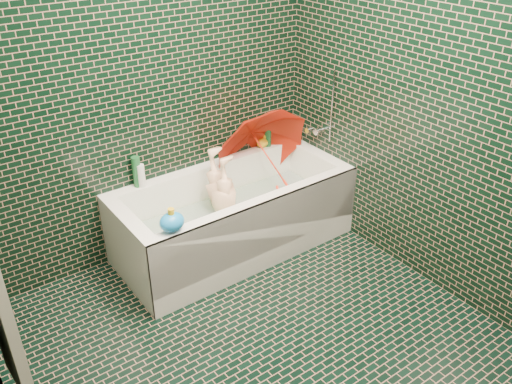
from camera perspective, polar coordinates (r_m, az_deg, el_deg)
floor at (r=3.27m, az=1.44°, el=-16.76°), size 2.80×2.80×0.00m
wall_back at (r=3.64m, az=-12.08°, el=11.13°), size 2.80×0.00×2.80m
wall_right at (r=3.41m, az=19.55°, el=8.81°), size 0.00×2.80×2.80m
bathtub at (r=3.97m, az=-2.20°, el=-3.25°), size 1.70×0.75×0.55m
bath_mat at (r=4.01m, az=-2.33°, el=-3.80°), size 1.35×0.47×0.01m
water at (r=3.94m, az=-2.37°, el=-2.05°), size 1.48×0.53×0.00m
faucet at (r=4.17m, az=6.93°, el=6.94°), size 0.18×0.19×0.55m
child at (r=3.93m, az=-3.20°, el=-1.96°), size 0.98×0.47×0.28m
umbrella at (r=4.05m, az=1.38°, el=3.53°), size 0.92×1.03×1.00m
soap_bottle_a at (r=4.47m, az=3.78°, el=5.62°), size 0.12×0.13×0.25m
soap_bottle_b at (r=4.46m, az=3.96°, el=5.53°), size 0.10×0.10×0.19m
soap_bottle_c at (r=4.45m, az=3.49°, el=5.48°), size 0.15×0.15×0.19m
bottle_right_tall at (r=4.30m, az=1.24°, el=6.24°), size 0.07×0.07×0.22m
bottle_right_pump at (r=4.42m, az=4.08°, el=6.47°), size 0.06×0.06×0.17m
bottle_left_tall at (r=3.78m, az=-12.44°, el=2.09°), size 0.07×0.07×0.22m
bottle_left_short at (r=3.78m, az=-11.99°, el=1.68°), size 0.06×0.06×0.17m
rubber_duck at (r=4.30m, az=0.74°, el=5.32°), size 0.13×0.10×0.10m
bath_toy at (r=3.27m, az=-8.84°, el=-3.12°), size 0.20×0.18×0.15m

